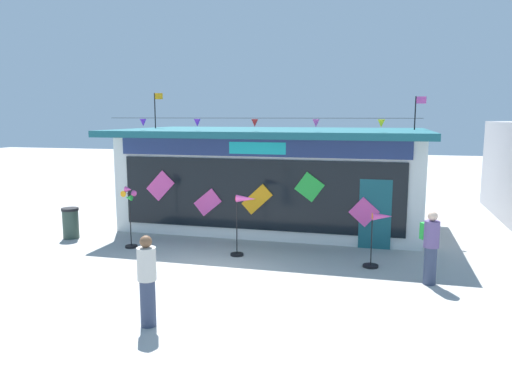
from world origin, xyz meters
name	(u,v)px	position (x,y,z in m)	size (l,w,h in m)	color
ground_plane	(196,278)	(0.00, 0.00, 0.00)	(80.00, 80.00, 0.00)	#ADAAA5
kite_shop_building	(276,176)	(0.52, 6.29, 1.69)	(10.00, 6.13, 4.60)	silver
wind_spinner_far_left	(129,208)	(-2.82, 2.07, 1.18)	(0.41, 0.36, 1.79)	black
wind_spinner_left	(243,214)	(0.56, 2.08, 1.15)	(0.72, 0.36, 1.68)	black
wind_spinner_center_left	(378,233)	(4.09, 1.94, 0.90)	(0.70, 0.39, 1.41)	black
person_near_camera	(431,246)	(5.25, 0.99, 0.89)	(0.42, 0.48, 1.68)	#333D56
person_mid_plaza	(147,280)	(0.15, -2.66, 0.86)	(0.34, 0.34, 1.68)	#333D56
trash_bin	(71,223)	(-5.17, 2.62, 0.48)	(0.52, 0.52, 0.95)	#2D4238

